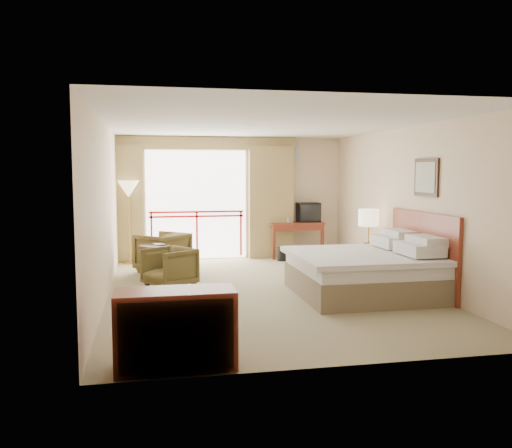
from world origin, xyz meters
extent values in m
plane|color=#867D5A|center=(0.00, 0.00, 0.00)|extent=(7.00, 7.00, 0.00)
plane|color=white|center=(0.00, 0.00, 2.70)|extent=(7.00, 7.00, 0.00)
plane|color=beige|center=(0.00, 3.50, 1.35)|extent=(5.00, 0.00, 5.00)
plane|color=beige|center=(0.00, -3.50, 1.35)|extent=(5.00, 0.00, 5.00)
plane|color=beige|center=(-2.50, 0.00, 1.35)|extent=(0.00, 7.00, 7.00)
plane|color=beige|center=(2.50, 0.00, 1.35)|extent=(0.00, 7.00, 7.00)
plane|color=white|center=(-0.80, 3.48, 1.20)|extent=(2.40, 0.00, 2.40)
cube|color=#A60E0F|center=(-0.80, 3.46, 0.95)|extent=(2.09, 0.03, 0.04)
cube|color=#A60E0F|center=(-0.80, 3.46, 1.05)|extent=(2.09, 0.03, 0.04)
cube|color=#A60E0F|center=(-1.79, 3.46, 0.55)|extent=(0.04, 0.03, 1.00)
cube|color=#A60E0F|center=(-0.80, 3.46, 0.55)|extent=(0.04, 0.03, 1.00)
cube|color=#A60E0F|center=(0.19, 3.46, 0.55)|extent=(0.04, 0.03, 1.00)
cube|color=olive|center=(-2.45, 3.35, 1.25)|extent=(1.00, 0.26, 2.50)
cube|color=olive|center=(0.85, 3.35, 1.25)|extent=(1.00, 0.26, 2.50)
cube|color=olive|center=(-0.80, 3.38, 2.55)|extent=(4.40, 0.22, 0.28)
cube|color=silver|center=(1.30, 3.47, 2.35)|extent=(0.50, 0.04, 0.50)
cube|color=brown|center=(1.45, -0.60, 0.20)|extent=(2.05, 2.00, 0.40)
cube|color=silver|center=(1.45, -0.60, 0.50)|extent=(2.01, 1.96, 0.22)
cube|color=silver|center=(1.40, -0.60, 0.63)|extent=(2.09, 2.06, 0.08)
cube|color=silver|center=(2.15, -1.05, 0.78)|extent=(0.50, 0.75, 0.18)
cube|color=silver|center=(2.15, -0.15, 0.78)|extent=(0.50, 0.75, 0.18)
cube|color=silver|center=(2.28, -1.05, 0.90)|extent=(0.40, 0.70, 0.14)
cube|color=silver|center=(2.28, -0.15, 0.90)|extent=(0.40, 0.70, 0.14)
cube|color=maroon|center=(2.46, -0.60, 0.65)|extent=(0.06, 2.10, 1.30)
cube|color=black|center=(2.48, -0.60, 1.85)|extent=(0.03, 0.72, 0.60)
cube|color=silver|center=(2.46, -0.60, 1.85)|extent=(0.01, 0.60, 0.48)
cube|color=maroon|center=(2.16, 0.86, 0.28)|extent=(0.39, 0.47, 0.55)
cylinder|color=tan|center=(2.16, 0.91, 0.60)|extent=(0.16, 0.16, 0.04)
cylinder|color=tan|center=(2.16, 0.91, 0.80)|extent=(0.03, 0.03, 0.40)
cylinder|color=#FFE5B2|center=(2.16, 0.91, 1.09)|extent=(0.38, 0.38, 0.31)
cube|color=black|center=(2.11, 0.71, 0.60)|extent=(0.20, 0.16, 0.08)
cube|color=maroon|center=(1.42, 3.30, 0.77)|extent=(1.22, 0.59, 0.05)
cube|color=maroon|center=(0.86, 3.05, 0.38)|extent=(0.06, 0.06, 0.75)
cube|color=maroon|center=(1.98, 3.05, 0.38)|extent=(0.06, 0.06, 0.75)
cube|color=maroon|center=(0.86, 3.56, 0.38)|extent=(0.06, 0.06, 0.75)
cube|color=maroon|center=(1.98, 3.56, 0.38)|extent=(0.06, 0.06, 0.75)
cube|color=maroon|center=(1.42, 3.56, 0.46)|extent=(1.12, 0.03, 0.56)
cube|color=maroon|center=(1.42, 3.04, 0.69)|extent=(1.12, 0.03, 0.12)
cube|color=black|center=(1.72, 3.30, 1.01)|extent=(0.49, 0.38, 0.45)
cube|color=black|center=(1.72, 3.11, 1.01)|extent=(0.45, 0.02, 0.36)
cylinder|color=black|center=(1.07, 3.30, 0.93)|extent=(0.13, 0.13, 0.27)
cylinder|color=white|center=(1.22, 3.25, 0.85)|extent=(0.08, 0.08, 0.11)
cylinder|color=black|center=(1.00, 2.84, 0.14)|extent=(0.28, 0.28, 0.28)
imported|color=#483D1C|center=(-1.60, 2.03, 0.00)|extent=(1.18, 1.18, 0.77)
imported|color=#483D1C|center=(-1.52, 0.60, 0.00)|extent=(1.01, 1.00, 0.67)
cylinder|color=black|center=(-1.76, 1.37, 0.59)|extent=(0.56, 0.56, 0.04)
cylinder|color=black|center=(-1.76, 1.37, 0.30)|extent=(0.07, 0.07, 0.56)
cylinder|color=black|center=(-1.76, 1.37, 0.02)|extent=(0.40, 0.40, 0.03)
imported|color=white|center=(-1.76, 1.37, 0.62)|extent=(0.23, 0.27, 0.02)
cylinder|color=tan|center=(-2.25, 3.16, 0.02)|extent=(0.28, 0.28, 0.03)
cylinder|color=tan|center=(-2.25, 3.16, 0.76)|extent=(0.03, 0.03, 1.52)
cone|color=#FFE5B2|center=(-2.25, 3.16, 1.57)|extent=(0.45, 0.45, 0.36)
cube|color=maroon|center=(-1.61, -3.22, 0.39)|extent=(1.18, 0.49, 0.79)
cube|color=black|center=(-1.61, -3.46, 0.39)|extent=(1.08, 0.02, 0.69)
camera|label=1|loc=(-1.86, -8.49, 1.95)|focal=38.00mm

